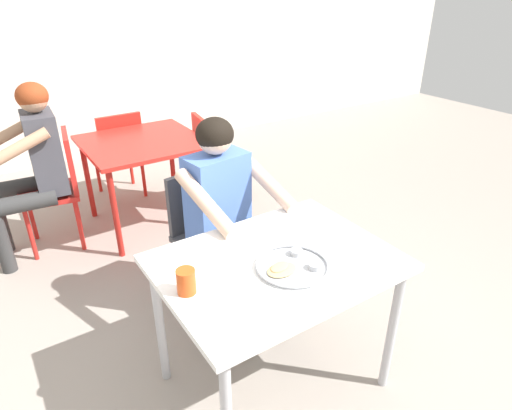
# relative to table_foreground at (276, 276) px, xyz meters

# --- Properties ---
(ground_plane) EXTENTS (12.00, 12.00, 0.05)m
(ground_plane) POSITION_rel_table_foreground_xyz_m (-0.03, -0.06, -0.69)
(ground_plane) COLOR gray
(table_foreground) EXTENTS (1.03, 0.77, 0.75)m
(table_foreground) POSITION_rel_table_foreground_xyz_m (0.00, 0.00, 0.00)
(table_foreground) COLOR white
(table_foreground) RESTS_ON ground
(thali_tray) EXTENTS (0.32, 0.32, 0.03)m
(thali_tray) POSITION_rel_table_foreground_xyz_m (0.02, -0.08, 0.10)
(thali_tray) COLOR #B7BABF
(thali_tray) RESTS_ON table_foreground
(drinking_cup) EXTENTS (0.08, 0.08, 0.10)m
(drinking_cup) POSITION_rel_table_foreground_xyz_m (-0.43, 0.01, 0.14)
(drinking_cup) COLOR #D84C19
(drinking_cup) RESTS_ON table_foreground
(chair_foreground) EXTENTS (0.46, 0.46, 0.83)m
(chair_foreground) POSITION_rel_table_foreground_xyz_m (0.07, 0.80, -0.17)
(chair_foreground) COLOR #3F3F44
(chair_foreground) RESTS_ON ground
(diner_foreground) EXTENTS (0.54, 0.59, 1.21)m
(diner_foreground) POSITION_rel_table_foreground_xyz_m (0.09, 0.59, 0.07)
(diner_foreground) COLOR #313131
(diner_foreground) RESTS_ON ground
(table_background_red) EXTENTS (0.88, 0.87, 0.73)m
(table_background_red) POSITION_rel_table_foreground_xyz_m (0.10, 1.94, -0.02)
(table_background_red) COLOR red
(table_background_red) RESTS_ON ground
(chair_red_left) EXTENTS (0.47, 0.46, 0.88)m
(chair_red_left) POSITION_rel_table_foreground_xyz_m (-0.55, 1.98, -0.15)
(chair_red_left) COLOR red
(chair_red_left) RESTS_ON ground
(chair_red_right) EXTENTS (0.45, 0.46, 0.82)m
(chair_red_right) POSITION_rel_table_foreground_xyz_m (0.73, 1.95, -0.18)
(chair_red_right) COLOR red
(chair_red_right) RESTS_ON ground
(chair_red_far) EXTENTS (0.41, 0.43, 0.82)m
(chair_red_far) POSITION_rel_table_foreground_xyz_m (0.08, 2.54, -0.18)
(chair_red_far) COLOR red
(chair_red_far) RESTS_ON ground
(patron_background) EXTENTS (0.57, 0.52, 1.25)m
(patron_background) POSITION_rel_table_foreground_xyz_m (-0.69, 1.95, 0.08)
(patron_background) COLOR #333333
(patron_background) RESTS_ON ground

